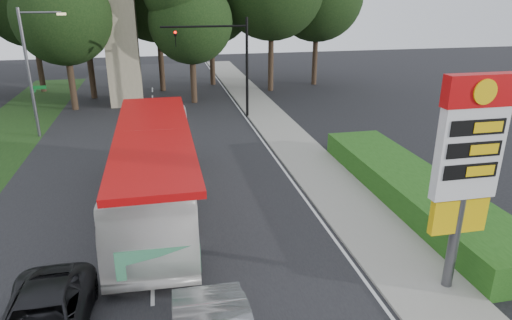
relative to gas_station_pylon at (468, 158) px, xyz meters
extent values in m
cube|color=black|center=(-9.20, 10.01, -4.44)|extent=(14.00, 80.00, 0.02)
cube|color=gray|center=(-0.70, 10.01, -4.39)|extent=(3.00, 80.00, 0.12)
cube|color=#1D4B14|center=(2.30, 6.01, -3.85)|extent=(3.00, 14.00, 1.20)
cylinder|color=#59595E|center=(0.00, 0.01, -2.85)|extent=(0.32, 0.32, 3.20)
cube|color=#E5B60C|center=(0.00, 0.01, -1.85)|extent=(1.80, 0.25, 1.10)
cube|color=silver|center=(0.00, 0.01, 0.15)|extent=(2.00, 0.35, 2.80)
cube|color=#B3090B|center=(0.00, 0.01, 1.95)|extent=(2.10, 0.40, 0.90)
cylinder|color=#E5B60C|center=(0.00, -0.21, 1.95)|extent=(0.70, 0.05, 0.70)
cube|color=black|center=(0.00, -0.18, 0.95)|extent=(1.70, 0.04, 0.45)
cube|color=black|center=(0.00, -0.18, 0.30)|extent=(1.70, 0.04, 0.45)
cube|color=black|center=(0.00, -0.18, -0.35)|extent=(1.70, 0.04, 0.45)
cylinder|color=black|center=(-2.20, 22.01, -0.85)|extent=(0.20, 0.20, 7.20)
cylinder|color=black|center=(-5.20, 22.01, 2.15)|extent=(6.00, 0.14, 0.14)
imported|color=black|center=(-7.20, 22.01, 1.90)|extent=(0.18, 0.22, 1.10)
sphere|color=#FF0C05|center=(-7.20, 21.86, 1.80)|extent=(0.18, 0.18, 0.18)
cylinder|color=#59595E|center=(-16.40, 20.01, -0.45)|extent=(0.20, 0.20, 8.00)
cylinder|color=#59595E|center=(-15.20, 20.01, 3.25)|extent=(2.40, 0.12, 0.12)
cube|color=#FFE599|center=(-14.00, 20.01, 3.15)|extent=(0.50, 0.22, 0.14)
cube|color=#0C591E|center=(-15.95, 20.01, -1.25)|extent=(0.85, 0.04, 0.22)
cube|color=#0C591E|center=(-16.40, 20.46, -1.55)|extent=(0.04, 0.85, 0.22)
cube|color=gray|center=(-11.20, 28.01, 0.05)|extent=(2.50, 2.50, 9.00)
cylinder|color=#2D2116|center=(-19.20, 35.01, -1.75)|extent=(0.50, 0.50, 5.40)
cylinder|color=#2D2116|center=(-14.20, 31.01, -1.21)|extent=(0.50, 0.50, 6.48)
cylinder|color=#2D2116|center=(-8.20, 33.01, -1.48)|extent=(0.50, 0.50, 5.94)
cylinder|color=#2D2116|center=(-3.20, 35.01, -1.84)|extent=(0.50, 0.50, 5.22)
sphere|color=black|center=(-3.20, 35.01, 3.53)|extent=(8.12, 8.12, 8.12)
cylinder|color=#2D2116|center=(1.80, 31.01, -1.39)|extent=(0.50, 0.50, 6.12)
cylinder|color=#2D2116|center=(6.80, 33.01, -1.66)|extent=(0.50, 0.50, 5.58)
cylinder|color=#2D2116|center=(-15.20, 27.01, -2.11)|extent=(0.50, 0.50, 4.68)
sphere|color=black|center=(-15.20, 27.01, 2.70)|extent=(7.28, 7.28, 7.28)
cylinder|color=#2D2116|center=(-5.70, 27.51, -2.29)|extent=(0.50, 0.50, 4.32)
sphere|color=black|center=(-5.70, 27.51, 2.15)|extent=(6.72, 6.72, 6.72)
imported|color=white|center=(-8.93, 7.61, -2.68)|extent=(3.46, 12.79, 3.53)
camera|label=1|loc=(-8.51, -10.71, 4.50)|focal=32.00mm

